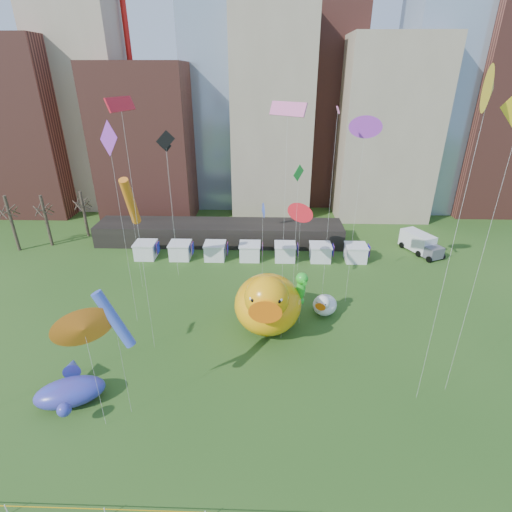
{
  "coord_description": "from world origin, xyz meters",
  "views": [
    {
      "loc": [
        3.42,
        -13.86,
        24.07
      ],
      "look_at": [
        2.63,
        11.65,
        12.0
      ],
      "focal_mm": 27.0,
      "sensor_mm": 36.0,
      "label": 1
    }
  ],
  "objects_px": {
    "whale_inflatable": "(70,390)",
    "box_truck": "(420,243)",
    "small_duck": "(324,304)",
    "seahorse_purple": "(282,309)",
    "big_duck": "(268,302)",
    "seahorse_green": "(301,286)"
  },
  "relations": [
    {
      "from": "whale_inflatable",
      "to": "box_truck",
      "type": "distance_m",
      "value": 48.82
    },
    {
      "from": "small_duck",
      "to": "seahorse_purple",
      "type": "relative_size",
      "value": 0.77
    },
    {
      "from": "big_duck",
      "to": "small_duck",
      "type": "xyz_separation_m",
      "value": [
        6.24,
        3.05,
        -2.06
      ]
    },
    {
      "from": "seahorse_green",
      "to": "seahorse_purple",
      "type": "relative_size",
      "value": 1.2
    },
    {
      "from": "small_duck",
      "to": "seahorse_green",
      "type": "distance_m",
      "value": 4.77
    },
    {
      "from": "seahorse_green",
      "to": "whale_inflatable",
      "type": "xyz_separation_m",
      "value": [
        -19.22,
        -11.27,
        -3.5
      ]
    },
    {
      "from": "whale_inflatable",
      "to": "box_truck",
      "type": "height_order",
      "value": "box_truck"
    },
    {
      "from": "small_duck",
      "to": "seahorse_purple",
      "type": "bearing_deg",
      "value": -113.55
    },
    {
      "from": "seahorse_purple",
      "to": "box_truck",
      "type": "distance_m",
      "value": 30.22
    },
    {
      "from": "seahorse_green",
      "to": "box_truck",
      "type": "relative_size",
      "value": 0.87
    },
    {
      "from": "small_duck",
      "to": "seahorse_purple",
      "type": "xyz_separation_m",
      "value": [
        -4.84,
        -4.47,
        2.24
      ]
    },
    {
      "from": "small_duck",
      "to": "whale_inflatable",
      "type": "height_order",
      "value": "small_duck"
    },
    {
      "from": "big_duck",
      "to": "seahorse_green",
      "type": "relative_size",
      "value": 1.56
    },
    {
      "from": "big_duck",
      "to": "whale_inflatable",
      "type": "distance_m",
      "value": 18.92
    },
    {
      "from": "small_duck",
      "to": "whale_inflatable",
      "type": "bearing_deg",
      "value": -125.46
    },
    {
      "from": "big_duck",
      "to": "seahorse_purple",
      "type": "xyz_separation_m",
      "value": [
        1.39,
        -1.42,
        0.17
      ]
    },
    {
      "from": "small_duck",
      "to": "whale_inflatable",
      "type": "distance_m",
      "value": 25.69
    },
    {
      "from": "big_duck",
      "to": "box_truck",
      "type": "xyz_separation_m",
      "value": [
        22.54,
        20.07,
        -1.87
      ]
    },
    {
      "from": "seahorse_green",
      "to": "seahorse_purple",
      "type": "distance_m",
      "value": 3.44
    },
    {
      "from": "big_duck",
      "to": "whale_inflatable",
      "type": "xyz_separation_m",
      "value": [
        -15.83,
        -10.11,
        -2.23
      ]
    },
    {
      "from": "seahorse_purple",
      "to": "box_truck",
      "type": "height_order",
      "value": "seahorse_purple"
    },
    {
      "from": "big_duck",
      "to": "seahorse_green",
      "type": "distance_m",
      "value": 3.8
    }
  ]
}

